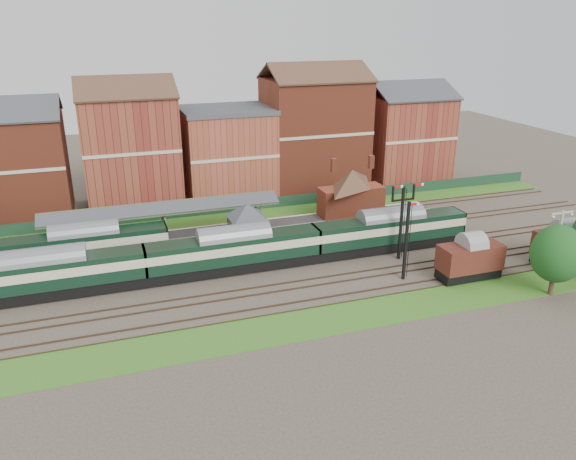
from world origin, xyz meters
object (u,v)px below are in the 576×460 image
object	(u,v)px
platform_railcar	(86,245)
dmu_train	(234,250)
goods_van_a	(470,259)
semaphore_bracket	(402,218)
signal_box	(248,229)

from	to	relation	value
platform_railcar	dmu_train	bearing A→B (deg)	-24.81
goods_van_a	platform_railcar	bearing A→B (deg)	156.35
goods_van_a	semaphore_bracket	bearing A→B (deg)	121.66
signal_box	goods_van_a	size ratio (longest dim) A/B	0.97
dmu_train	goods_van_a	xyz separation A→B (m)	(21.33, -9.00, -0.23)
dmu_train	semaphore_bracket	bearing A→B (deg)	-8.21
dmu_train	platform_railcar	size ratio (longest dim) A/B	3.18
signal_box	platform_railcar	world-z (taller)	signal_box
goods_van_a	dmu_train	bearing A→B (deg)	157.12
platform_railcar	goods_van_a	bearing A→B (deg)	-23.65
platform_railcar	semaphore_bracket	bearing A→B (deg)	-16.00
dmu_train	goods_van_a	bearing A→B (deg)	-22.88
signal_box	dmu_train	world-z (taller)	signal_box
dmu_train	platform_railcar	bearing A→B (deg)	155.19
signal_box	dmu_train	bearing A→B (deg)	-125.04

